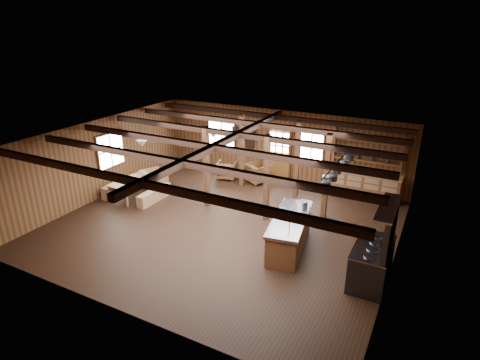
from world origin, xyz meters
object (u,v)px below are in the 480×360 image
at_px(dining_table, 136,188).
at_px(armchair_c, 154,180).
at_px(kitchen_island, 289,232).
at_px(commercial_range, 374,258).
at_px(armchair_a, 227,170).
at_px(armchair_b, 258,173).

xyz_separation_m(dining_table, armchair_c, (0.14, 0.87, 0.06)).
bearing_deg(armchair_c, kitchen_island, -170.20).
bearing_deg(commercial_range, kitchen_island, 166.63).
distance_m(kitchen_island, armchair_c, 6.26).
bearing_deg(armchair_c, armchair_a, -105.13).
height_order(dining_table, armchair_a, armchair_a).
relative_size(kitchen_island, dining_table, 1.45).
bearing_deg(dining_table, armchair_b, -40.89).
height_order(dining_table, armchair_c, armchair_c).
bearing_deg(dining_table, armchair_c, -5.16).
xyz_separation_m(kitchen_island, commercial_range, (2.36, -0.56, 0.18)).
xyz_separation_m(commercial_range, armchair_b, (-5.25, 4.65, -0.27)).
distance_m(dining_table, armchair_b, 4.68).
bearing_deg(armchair_a, armchair_c, 34.68).
distance_m(commercial_range, dining_table, 8.66).
height_order(armchair_a, armchair_b, armchair_b).
relative_size(kitchen_island, armchair_a, 3.37).
distance_m(kitchen_island, dining_table, 6.23).
bearing_deg(armchair_b, armchair_c, 66.09).
height_order(commercial_range, armchair_b, commercial_range).
bearing_deg(armchair_a, commercial_range, 130.52).
height_order(commercial_range, dining_table, commercial_range).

